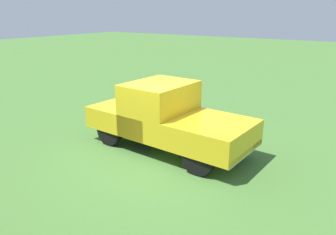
% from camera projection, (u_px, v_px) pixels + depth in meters
% --- Properties ---
extents(ground_plane, '(80.00, 80.00, 0.00)m').
position_uv_depth(ground_plane, '(153.00, 155.00, 8.61)').
color(ground_plane, '#477533').
extents(pickup_truck, '(4.68, 2.06, 1.82)m').
position_uv_depth(pickup_truck, '(165.00, 115.00, 8.80)').
color(pickup_truck, black).
rests_on(pickup_truck, ground_plane).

